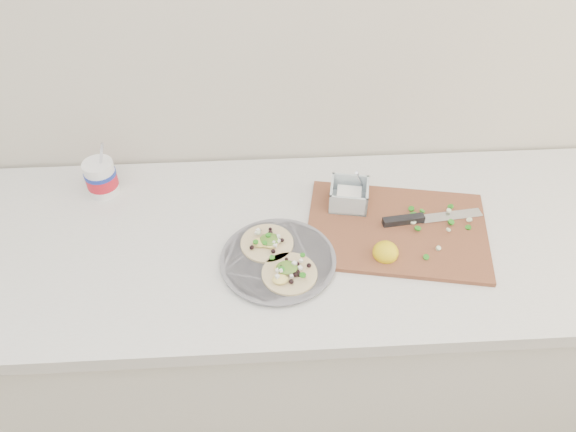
{
  "coord_description": "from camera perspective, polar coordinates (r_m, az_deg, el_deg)",
  "views": [
    {
      "loc": [
        0.22,
        0.42,
        1.92
      ],
      "look_at": [
        0.28,
        1.43,
        0.96
      ],
      "focal_mm": 35.0,
      "sensor_mm": 36.0,
      "label": 1
    }
  ],
  "objects": [
    {
      "name": "counter",
      "position": [
        1.8,
        -9.12,
        -12.21
      ],
      "size": [
        2.44,
        0.66,
        0.9
      ],
      "color": "silver",
      "rests_on": "ground"
    },
    {
      "name": "taco_plate",
      "position": [
        1.36,
        -1.03,
        -4.27
      ],
      "size": [
        0.28,
        0.28,
        0.04
      ],
      "rotation": [
        0.0,
        0.0,
        0.19
      ],
      "color": "slate",
      "rests_on": "counter"
    },
    {
      "name": "tub",
      "position": [
        1.59,
        -18.46,
        4.04
      ],
      "size": [
        0.09,
        0.09,
        0.19
      ],
      "rotation": [
        0.0,
        0.0,
        -0.24
      ],
      "color": "white",
      "rests_on": "counter"
    },
    {
      "name": "cutboard",
      "position": [
        1.46,
        10.74,
        -0.7
      ],
      "size": [
        0.51,
        0.4,
        0.07
      ],
      "rotation": [
        0.0,
        0.0,
        -0.19
      ],
      "color": "brown",
      "rests_on": "counter"
    }
  ]
}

